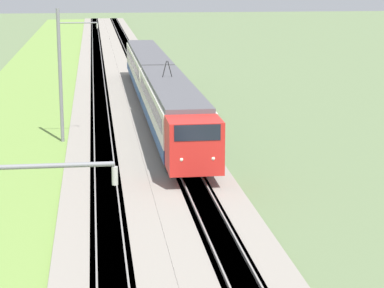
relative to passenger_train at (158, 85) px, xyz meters
name	(u,v)px	position (x,y,z in m)	size (l,w,h in m)	color
ballast_main	(101,113)	(0.47, 4.41, -2.17)	(240.00, 4.40, 0.30)	gray
ballast_adjacent	(158,112)	(0.47, 0.00, -2.17)	(240.00, 4.40, 0.30)	gray
track_main	(101,113)	(0.47, 4.41, -2.16)	(240.00, 1.57, 0.45)	#4C4238
track_adjacent	(158,111)	(0.47, 0.00, -2.16)	(240.00, 1.57, 0.45)	#4C4238
grass_verge	(25,116)	(0.47, 10.11, -2.26)	(240.00, 9.86, 0.12)	olive
passenger_train	(158,85)	(0.00, 0.00, 0.00)	(43.02, 2.84, 4.97)	red
catenary_mast_mid	(61,75)	(-9.06, 6.88, 2.09)	(0.22, 2.56, 8.53)	slate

